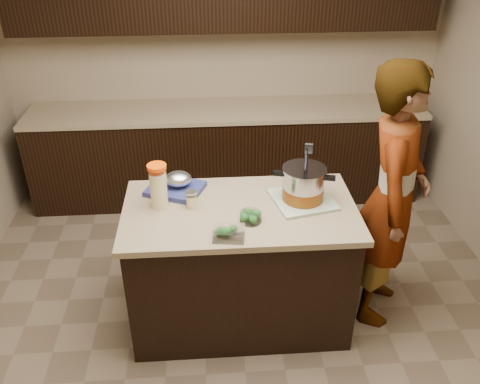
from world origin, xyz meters
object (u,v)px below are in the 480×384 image
(lemonade_pitcher, at_px, (159,188))
(person, at_px, (392,199))
(stock_pot, at_px, (303,186))
(island, at_px, (240,265))

(lemonade_pitcher, distance_m, person, 1.48)
(lemonade_pitcher, xyz_separation_m, person, (1.48, -0.02, -0.13))
(person, bearing_deg, lemonade_pitcher, 112.33)
(stock_pot, height_order, person, person)
(lemonade_pitcher, bearing_deg, person, -0.72)
(stock_pot, bearing_deg, person, 13.36)
(island, relative_size, lemonade_pitcher, 5.08)
(island, bearing_deg, stock_pot, 8.55)
(island, xyz_separation_m, person, (0.98, 0.04, 0.45))
(lemonade_pitcher, relative_size, person, 0.16)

